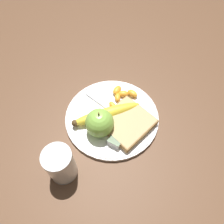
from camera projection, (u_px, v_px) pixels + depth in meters
name	position (u px, v px, depth m)	size (l,w,h in m)	color
ground_plane	(112.00, 118.00, 0.62)	(3.00, 3.00, 0.00)	brown
plate	(112.00, 117.00, 0.62)	(0.26, 0.26, 0.01)	white
juice_glass	(61.00, 165.00, 0.50)	(0.07, 0.07, 0.10)	silver
apple	(100.00, 123.00, 0.56)	(0.07, 0.07, 0.08)	#84BC47
banana	(106.00, 114.00, 0.60)	(0.17, 0.15, 0.03)	yellow
bread_slice	(127.00, 123.00, 0.59)	(0.15, 0.15, 0.02)	olive
fork	(114.00, 112.00, 0.62)	(0.05, 0.18, 0.00)	#B2B2B7
jam_packet	(116.00, 139.00, 0.56)	(0.04, 0.03, 0.02)	silver
orange_segment_0	(118.00, 97.00, 0.64)	(0.03, 0.03, 0.02)	#F9A32D
orange_segment_1	(123.00, 94.00, 0.64)	(0.03, 0.04, 0.02)	#F9A32D
orange_segment_2	(132.00, 94.00, 0.64)	(0.03, 0.04, 0.02)	#F9A32D
orange_segment_3	(112.00, 105.00, 0.62)	(0.03, 0.03, 0.01)	#F9A32D
orange_segment_4	(117.00, 90.00, 0.65)	(0.03, 0.02, 0.02)	#F9A32D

